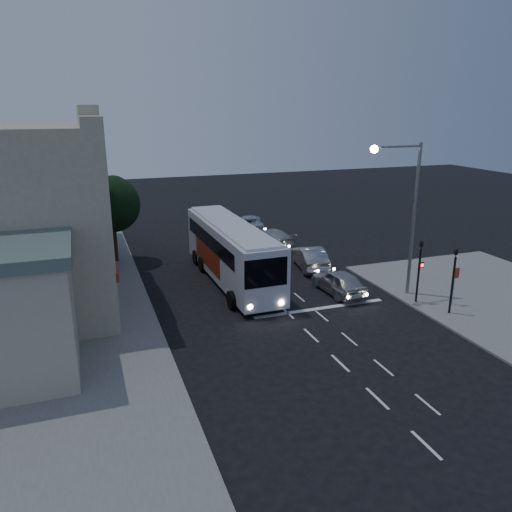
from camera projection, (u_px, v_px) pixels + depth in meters
name	position (u px, v px, depth m)	size (l,w,h in m)	color
ground	(303.00, 327.00, 25.96)	(120.00, 120.00, 0.00)	black
sidewalk_far	(42.00, 303.00, 28.99)	(12.00, 50.00, 0.12)	slate
road_markings	(299.00, 302.00, 29.35)	(8.00, 30.55, 0.01)	silver
tour_bus	(231.00, 250.00, 32.22)	(3.04, 12.79, 3.91)	silver
car_suv	(339.00, 282.00, 30.50)	(1.77, 4.40, 1.50)	#B8B8B9
car_sedan_a	(310.00, 257.00, 35.29)	(1.68, 4.81, 1.58)	gray
car_sedan_b	(270.00, 238.00, 40.82)	(2.04, 5.03, 1.46)	silver
car_sedan_c	(249.00, 223.00, 46.25)	(2.33, 5.05, 1.40)	silver
traffic_signal_main	(420.00, 264.00, 28.40)	(0.25, 0.35, 4.10)	black
traffic_signal_side	(454.00, 273.00, 26.84)	(0.18, 0.15, 4.10)	black
regulatory_sign	(455.00, 280.00, 28.27)	(0.45, 0.12, 2.20)	slate
streetlight	(406.00, 203.00, 28.65)	(3.32, 0.44, 9.00)	slate
main_building	(11.00, 219.00, 27.22)	(10.12, 12.00, 11.00)	gray
low_building_north	(38.00, 209.00, 38.71)	(9.40, 9.40, 6.50)	tan
street_tree	(112.00, 202.00, 35.59)	(4.00, 4.00, 6.20)	black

